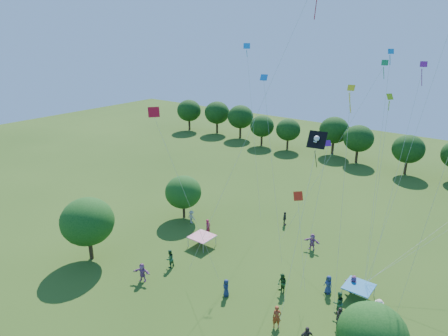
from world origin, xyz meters
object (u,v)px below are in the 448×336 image
at_px(near_tree_west, 87,221).
at_px(near_tree_north, 183,192).
at_px(pirate_kite, 316,143).
at_px(red_high_kite, 294,31).
at_px(tent_red_stripe, 202,237).
at_px(tent_blue, 359,287).
at_px(near_tree_east, 372,335).

xyz_separation_m(near_tree_west, near_tree_north, (0.97, 11.97, -0.73)).
height_order(pirate_kite, red_high_kite, red_high_kite).
distance_m(tent_red_stripe, tent_blue, 15.62).
bearing_deg(near_tree_north, near_tree_west, -94.62).
xyz_separation_m(near_tree_east, tent_blue, (-3.31, 7.72, -2.38)).
xyz_separation_m(tent_red_stripe, red_high_kite, (8.05, 2.11, 19.70)).
distance_m(near_tree_north, tent_blue, 21.68).
bearing_deg(near_tree_east, tent_blue, 113.17).
relative_size(near_tree_east, pirate_kite, 0.40).
height_order(near_tree_east, red_high_kite, red_high_kite).
relative_size(near_tree_north, tent_blue, 2.32).
height_order(near_tree_west, red_high_kite, red_high_kite).
bearing_deg(near_tree_west, near_tree_east, 4.35).
xyz_separation_m(pirate_kite, red_high_kite, (-4.94, 5.47, 7.00)).
xyz_separation_m(near_tree_west, red_high_kite, (14.90, 10.40, 16.79)).
bearing_deg(near_tree_east, near_tree_north, 157.98).
bearing_deg(tent_red_stripe, near_tree_west, -129.58).
xyz_separation_m(tent_blue, red_high_kite, (-7.51, 0.72, 19.70)).
bearing_deg(tent_red_stripe, red_high_kite, 14.66).
bearing_deg(near_tree_north, pirate_kite, -20.43).
distance_m(near_tree_east, tent_blue, 8.73).
distance_m(near_tree_west, tent_blue, 24.59).
distance_m(near_tree_west, tent_red_stripe, 11.15).
bearing_deg(near_tree_west, red_high_kite, 34.91).
distance_m(near_tree_north, near_tree_east, 26.71).
bearing_deg(tent_red_stripe, pirate_kite, -14.50).
xyz_separation_m(near_tree_east, pirate_kite, (-5.88, 2.98, 10.32)).
relative_size(tent_red_stripe, tent_blue, 1.00).
distance_m(tent_blue, red_high_kite, 21.09).
bearing_deg(tent_blue, tent_red_stripe, -174.91).
relative_size(near_tree_north, red_high_kite, 0.21).
xyz_separation_m(tent_blue, pirate_kite, (-2.57, -4.74, 12.70)).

